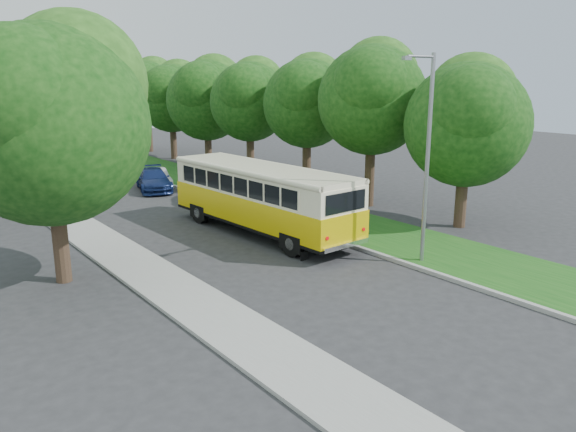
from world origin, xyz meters
TOP-DOWN VIEW (x-y plane):
  - ground at (0.00, 0.00)m, footprint 120.00×120.00m
  - curb at (3.60, 5.00)m, footprint 0.20×70.00m
  - grass_verge at (5.95, 5.00)m, footprint 4.50×70.00m
  - sidewalk at (-4.80, 5.00)m, footprint 2.20×70.00m
  - treeline at (3.15, 17.99)m, footprint 24.27×41.91m
  - lamppost_near at (4.21, -2.50)m, footprint 1.71×0.16m
  - lamppost_far at (-4.70, 16.00)m, footprint 1.71×0.16m
  - warning_sign at (-4.50, 11.98)m, footprint 0.56×0.10m
  - vintage_bus at (1.77, 4.87)m, footprint 3.36×11.04m
  - car_silver at (3.00, 7.66)m, footprint 2.32×4.20m
  - car_white at (2.67, 18.39)m, footprint 2.01×3.97m
  - car_blue at (2.10, 17.59)m, footprint 3.24×5.14m
  - car_grey at (1.34, 25.90)m, footprint 3.93×5.61m

SIDE VIEW (x-z plane):
  - ground at x=0.00m, z-range 0.00..0.00m
  - sidewalk at x=-4.80m, z-range 0.00..0.12m
  - grass_verge at x=5.95m, z-range 0.00..0.13m
  - curb at x=3.60m, z-range 0.00..0.15m
  - car_white at x=2.67m, z-range 0.00..1.25m
  - car_silver at x=3.00m, z-range 0.00..1.35m
  - car_blue at x=2.10m, z-range 0.00..1.39m
  - car_grey at x=1.34m, z-range 0.00..1.42m
  - vintage_bus at x=1.77m, z-range 0.00..3.24m
  - warning_sign at x=-4.50m, z-range 0.46..2.96m
  - lamppost_far at x=-4.70m, z-range 0.37..7.87m
  - lamppost_near at x=4.21m, z-range 0.37..8.37m
  - treeline at x=3.15m, z-range 1.20..10.66m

